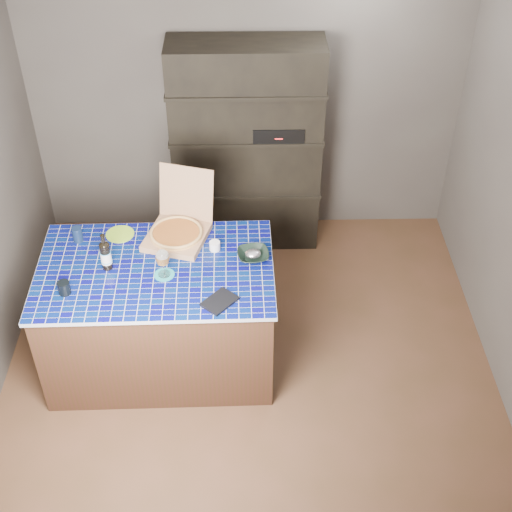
{
  "coord_description": "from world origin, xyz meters",
  "views": [
    {
      "loc": [
        -0.02,
        -3.48,
        3.93
      ],
      "look_at": [
        0.05,
        0.0,
        1.03
      ],
      "focal_mm": 50.0,
      "sensor_mm": 36.0,
      "label": 1
    }
  ],
  "objects_px": {
    "wine_glass": "(163,258)",
    "dvd_case": "(220,301)",
    "kitchen_island": "(160,314)",
    "pizza_box": "(178,230)",
    "bowl": "(253,255)",
    "mead_bottle": "(106,255)"
  },
  "relations": [
    {
      "from": "mead_bottle",
      "to": "wine_glass",
      "type": "bearing_deg",
      "value": -12.16
    },
    {
      "from": "mead_bottle",
      "to": "wine_glass",
      "type": "distance_m",
      "value": 0.39
    },
    {
      "from": "mead_bottle",
      "to": "bowl",
      "type": "height_order",
      "value": "mead_bottle"
    },
    {
      "from": "kitchen_island",
      "to": "dvd_case",
      "type": "distance_m",
      "value": 0.7
    },
    {
      "from": "kitchen_island",
      "to": "bowl",
      "type": "distance_m",
      "value": 0.8
    },
    {
      "from": "dvd_case",
      "to": "wine_glass",
      "type": "bearing_deg",
      "value": -173.86
    },
    {
      "from": "mead_bottle",
      "to": "kitchen_island",
      "type": "bearing_deg",
      "value": -1.71
    },
    {
      "from": "dvd_case",
      "to": "bowl",
      "type": "height_order",
      "value": "bowl"
    },
    {
      "from": "kitchen_island",
      "to": "pizza_box",
      "type": "bearing_deg",
      "value": 66.78
    },
    {
      "from": "bowl",
      "to": "wine_glass",
      "type": "bearing_deg",
      "value": -164.72
    },
    {
      "from": "kitchen_island",
      "to": "pizza_box",
      "type": "height_order",
      "value": "pizza_box"
    },
    {
      "from": "pizza_box",
      "to": "dvd_case",
      "type": "relative_size",
      "value": 2.71
    },
    {
      "from": "pizza_box",
      "to": "dvd_case",
      "type": "xyz_separation_m",
      "value": [
        0.3,
        -0.66,
        -0.05
      ]
    },
    {
      "from": "mead_bottle",
      "to": "bowl",
      "type": "distance_m",
      "value": 0.97
    },
    {
      "from": "wine_glass",
      "to": "dvd_case",
      "type": "height_order",
      "value": "wine_glass"
    },
    {
      "from": "pizza_box",
      "to": "mead_bottle",
      "type": "distance_m",
      "value": 0.55
    },
    {
      "from": "kitchen_island",
      "to": "wine_glass",
      "type": "bearing_deg",
      "value": -47.33
    },
    {
      "from": "pizza_box",
      "to": "wine_glass",
      "type": "distance_m",
      "value": 0.41
    },
    {
      "from": "dvd_case",
      "to": "bowl",
      "type": "relative_size",
      "value": 1.0
    },
    {
      "from": "wine_glass",
      "to": "dvd_case",
      "type": "xyz_separation_m",
      "value": [
        0.37,
        -0.27,
        -0.14
      ]
    },
    {
      "from": "kitchen_island",
      "to": "wine_glass",
      "type": "height_order",
      "value": "wine_glass"
    },
    {
      "from": "wine_glass",
      "to": "pizza_box",
      "type": "bearing_deg",
      "value": 80.72
    }
  ]
}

